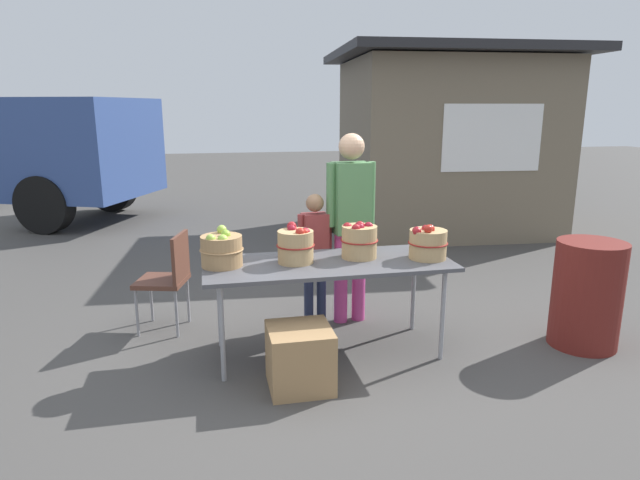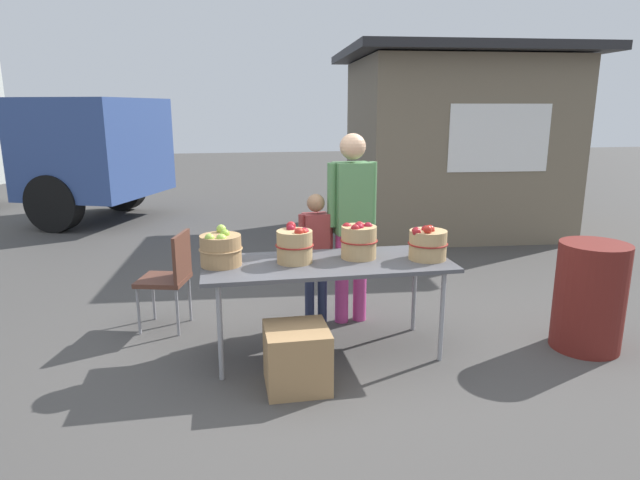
{
  "view_description": "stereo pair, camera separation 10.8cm",
  "coord_description": "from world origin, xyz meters",
  "views": [
    {
      "loc": [
        -0.9,
        -3.92,
        1.9
      ],
      "look_at": [
        0.0,
        0.3,
        0.85
      ],
      "focal_mm": 30.59,
      "sensor_mm": 36.0,
      "label": 1
    },
    {
      "loc": [
        -0.79,
        -3.94,
        1.9
      ],
      "look_at": [
        0.0,
        0.3,
        0.85
      ],
      "focal_mm": 30.59,
      "sensor_mm": 36.0,
      "label": 2
    }
  ],
  "objects": [
    {
      "name": "trash_barrel",
      "position": [
        2.08,
        -0.3,
        0.44
      ],
      "size": [
        0.54,
        0.54,
        0.87
      ],
      "primitive_type": "cylinder",
      "color": "maroon",
      "rests_on": "ground"
    },
    {
      "name": "apple_basket_green_0",
      "position": [
        -0.8,
        0.05,
        0.87
      ],
      "size": [
        0.33,
        0.33,
        0.29
      ],
      "color": "#A87F51",
      "rests_on": "market_table"
    },
    {
      "name": "folding_chair",
      "position": [
        -1.24,
        0.74,
        0.51
      ],
      "size": [
        0.49,
        0.49,
        0.86
      ],
      "rotation": [
        0.0,
        0.0,
        4.45
      ],
      "color": "brown",
      "rests_on": "ground"
    },
    {
      "name": "food_kiosk",
      "position": [
        2.85,
        4.12,
        1.38
      ],
      "size": [
        3.71,
        3.15,
        2.74
      ],
      "rotation": [
        0.0,
        0.0,
        -0.07
      ],
      "color": "#726651",
      "rests_on": "ground"
    },
    {
      "name": "apple_basket_red_0",
      "position": [
        -0.24,
        0.03,
        0.89
      ],
      "size": [
        0.29,
        0.29,
        0.3
      ],
      "color": "tan",
      "rests_on": "market_table"
    },
    {
      "name": "apple_basket_red_2",
      "position": [
        0.78,
        -0.07,
        0.88
      ],
      "size": [
        0.31,
        0.31,
        0.29
      ],
      "color": "tan",
      "rests_on": "market_table"
    },
    {
      "name": "market_table",
      "position": [
        0.0,
        0.0,
        0.71
      ],
      "size": [
        1.9,
        0.76,
        0.75
      ],
      "color": "#4C4C51",
      "rests_on": "ground"
    },
    {
      "name": "produce_crate",
      "position": [
        -0.31,
        -0.5,
        0.22
      ],
      "size": [
        0.43,
        0.43,
        0.43
      ],
      "primitive_type": "cube",
      "color": "#A87F51",
      "rests_on": "ground"
    },
    {
      "name": "apple_basket_red_1",
      "position": [
        0.26,
        0.07,
        0.89
      ],
      "size": [
        0.3,
        0.3,
        0.29
      ],
      "color": "tan",
      "rests_on": "market_table"
    },
    {
      "name": "child_customer",
      "position": [
        0.02,
        0.63,
        0.69
      ],
      "size": [
        0.31,
        0.18,
        1.18
      ],
      "rotation": [
        0.0,
        0.0,
        3.25
      ],
      "color": "#262D4C",
      "rests_on": "ground"
    },
    {
      "name": "ground_plane",
      "position": [
        0.0,
        0.0,
        0.0
      ],
      "size": [
        40.0,
        40.0,
        0.0
      ],
      "primitive_type": "plane",
      "color": "#474442"
    },
    {
      "name": "vendor_adult",
      "position": [
        0.34,
        0.61,
        0.99
      ],
      "size": [
        0.45,
        0.25,
        1.69
      ],
      "rotation": [
        0.0,
        0.0,
        3.23
      ],
      "color": "#CC3F8C",
      "rests_on": "ground"
    }
  ]
}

